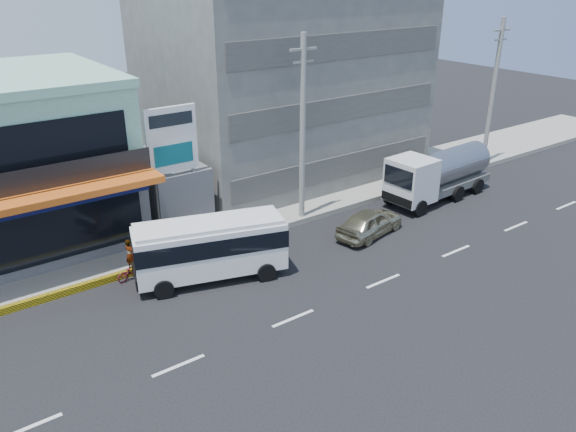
# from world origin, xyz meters

# --- Properties ---
(ground) EXTENTS (120.00, 120.00, 0.00)m
(ground) POSITION_xyz_m (0.00, 0.00, 0.00)
(ground) COLOR black
(ground) RESTS_ON ground
(sidewalk) EXTENTS (70.00, 5.00, 0.30)m
(sidewalk) POSITION_xyz_m (5.00, 9.50, 0.15)
(sidewalk) COLOR gray
(sidewalk) RESTS_ON ground
(concrete_building) EXTENTS (16.00, 12.00, 14.00)m
(concrete_building) POSITION_xyz_m (10.00, 15.00, 7.00)
(concrete_building) COLOR gray
(concrete_building) RESTS_ON ground
(gap_structure) EXTENTS (3.00, 6.00, 3.50)m
(gap_structure) POSITION_xyz_m (0.00, 12.00, 1.75)
(gap_structure) COLOR #4F5055
(gap_structure) RESTS_ON ground
(satellite_dish) EXTENTS (1.50, 1.50, 0.15)m
(satellite_dish) POSITION_xyz_m (0.00, 11.00, 3.58)
(satellite_dish) COLOR slate
(satellite_dish) RESTS_ON gap_structure
(billboard) EXTENTS (2.60, 0.18, 6.90)m
(billboard) POSITION_xyz_m (-0.50, 9.20, 4.93)
(billboard) COLOR gray
(billboard) RESTS_ON ground
(utility_pole_near) EXTENTS (1.60, 0.30, 10.00)m
(utility_pole_near) POSITION_xyz_m (6.00, 7.40, 5.15)
(utility_pole_near) COLOR #999993
(utility_pole_near) RESTS_ON ground
(utility_pole_far) EXTENTS (1.60, 0.30, 10.00)m
(utility_pole_far) POSITION_xyz_m (22.00, 7.40, 5.15)
(utility_pole_far) COLOR #999993
(utility_pole_far) RESTS_ON ground
(minibus) EXTENTS (6.95, 3.95, 2.77)m
(minibus) POSITION_xyz_m (-1.07, 4.74, 1.65)
(minibus) COLOR white
(minibus) RESTS_ON ground
(sedan) EXTENTS (4.45, 2.49, 1.43)m
(sedan) POSITION_xyz_m (7.79, 3.89, 0.72)
(sedan) COLOR #B9B28D
(sedan) RESTS_ON ground
(tanker_truck) EXTENTS (7.74, 2.84, 3.01)m
(tanker_truck) POSITION_xyz_m (14.45, 5.27, 1.61)
(tanker_truck) COLOR silver
(tanker_truck) RESTS_ON ground
(motorcycle_rider) EXTENTS (1.60, 0.87, 1.94)m
(motorcycle_rider) POSITION_xyz_m (-4.00, 6.80, 0.64)
(motorcycle_rider) COLOR maroon
(motorcycle_rider) RESTS_ON ground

